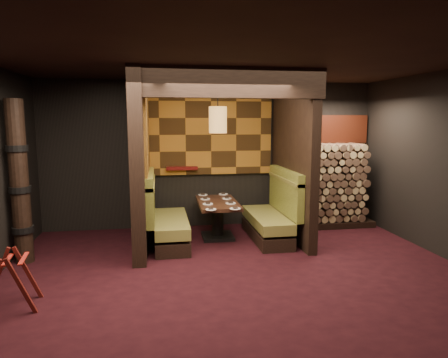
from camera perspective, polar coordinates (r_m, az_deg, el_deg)
floor at (r=5.55m, az=2.26°, el=-13.90°), size 6.50×5.50×0.02m
ceiling at (r=5.20m, az=2.45°, el=16.83°), size 6.50×5.50×0.02m
wall_back at (r=7.89m, az=-1.73°, el=3.50°), size 6.50×0.02×2.85m
wall_front at (r=2.59m, az=14.94°, el=-6.91°), size 6.50×0.02×2.85m
partition_left at (r=6.72m, az=-11.94°, el=2.47°), size 0.20×2.20×2.85m
partition_right at (r=7.16m, az=9.80°, el=2.89°), size 0.15×2.10×2.85m
header_beam at (r=5.85m, az=0.74°, el=13.62°), size 2.85×0.18×0.44m
tapa_back_panel at (r=7.81m, az=-1.88°, el=6.35°), size 2.40×0.06×1.55m
tapa_side_panel at (r=6.86m, az=-10.97°, el=6.18°), size 0.04×1.85×1.45m
lacquer_shelf at (r=7.75m, az=-6.02°, el=1.55°), size 0.60×0.12×0.07m
booth_bench_left at (r=6.89m, az=-8.43°, el=-5.95°), size 0.68×1.60×1.14m
booth_bench_right at (r=7.17m, az=6.93°, el=-5.36°), size 0.68×1.60×1.14m
dining_table at (r=7.14m, az=-0.91°, el=-5.05°), size 0.70×1.28×0.67m
place_settings at (r=7.09m, az=-0.92°, el=-3.13°), size 0.59×1.49×0.03m
pendant_lamp at (r=6.90m, az=-0.88°, el=8.45°), size 0.31×0.31×0.97m
luggage_rack at (r=5.18m, az=-28.36°, el=-12.41°), size 0.68×0.52×0.69m
totem_column at (r=6.51m, az=-27.19°, el=-0.58°), size 0.31×0.31×2.40m
firewood_stack at (r=8.20m, az=14.72°, el=-0.85°), size 1.73×0.70×1.64m
mosaic_header at (r=8.40m, az=14.08°, el=6.92°), size 1.83×0.10×0.56m
bay_front_post at (r=7.44m, az=9.80°, el=3.08°), size 0.08×0.08×2.85m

